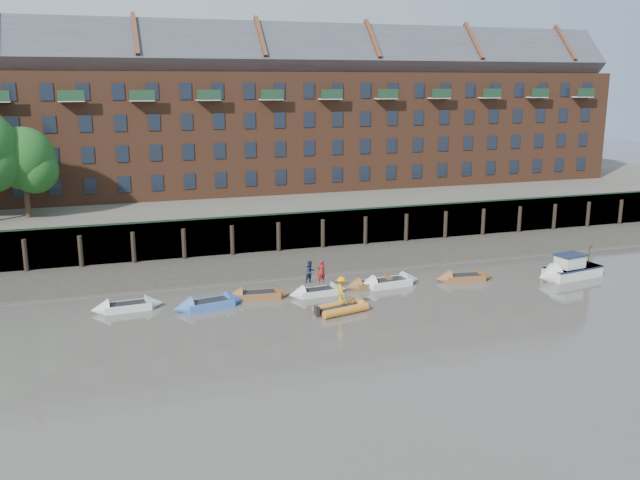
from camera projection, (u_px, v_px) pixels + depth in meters
name	position (u px, v px, depth m)	size (l,w,h in m)	color
ground	(411.00, 338.00, 38.58)	(220.00, 220.00, 0.00)	#5A554D
foreshore	(314.00, 261.00, 55.21)	(110.00, 8.00, 0.50)	#3D382F
mud_band	(328.00, 272.00, 52.07)	(110.00, 1.60, 0.10)	#4C4336
river_wall	(299.00, 231.00, 58.90)	(110.00, 1.23, 3.30)	#2D2A26
bank_terrace	(262.00, 205.00, 71.48)	(110.00, 28.00, 3.20)	#5E594D
apartment_terrace	(258.00, 96.00, 69.84)	(80.60, 15.56, 20.98)	brown
rowboat_0	(128.00, 306.00, 43.31)	(4.59, 1.57, 1.31)	silver
rowboat_1	(209.00, 304.00, 43.77)	(4.91, 2.22, 1.38)	#3867BE
rowboat_2	(259.00, 295.00, 45.66)	(4.57, 1.76, 1.30)	brown
rowboat_3	(318.00, 292.00, 46.36)	(4.29, 1.53, 1.22)	silver
rowboat_4	(373.00, 284.00, 48.14)	(4.37, 1.59, 1.24)	brown
rowboat_5	(389.00, 283.00, 48.39)	(5.02, 1.90, 1.42)	silver
rowboat_6	(464.00, 278.00, 49.72)	(4.57, 1.86, 1.29)	brown
rib_tender	(343.00, 308.00, 42.96)	(3.64, 2.37, 0.61)	orange
motor_launch	(564.00, 271.00, 50.07)	(5.85, 2.74, 2.32)	silver
person_rower_a	(321.00, 272.00, 46.08)	(0.60, 0.40, 1.66)	maroon
person_rower_b	(310.00, 272.00, 46.14)	(0.77, 0.60, 1.58)	#19233F
person_rib_crew	(341.00, 290.00, 42.65)	(1.14, 0.65, 1.76)	orange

